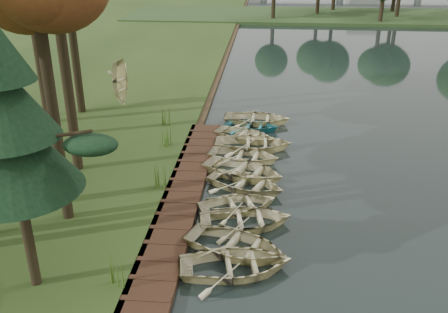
# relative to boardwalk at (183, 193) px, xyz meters

# --- Properties ---
(ground) EXTENTS (300.00, 300.00, 0.00)m
(ground) POSITION_rel_boardwalk_xyz_m (1.60, 0.00, -0.15)
(ground) COLOR #3D2F1D
(boardwalk) EXTENTS (1.60, 16.00, 0.30)m
(boardwalk) POSITION_rel_boardwalk_xyz_m (0.00, 0.00, 0.00)
(boardwalk) COLOR #362115
(boardwalk) RESTS_ON ground
(peninsula) EXTENTS (50.00, 14.00, 0.45)m
(peninsula) POSITION_rel_boardwalk_xyz_m (9.60, 50.00, 0.08)
(peninsula) COLOR #2B461F
(peninsula) RESTS_ON ground
(rowboat_0) EXTENTS (4.22, 3.37, 0.78)m
(rowboat_0) POSITION_rel_boardwalk_xyz_m (2.61, -5.12, 0.29)
(rowboat_0) COLOR beige
(rowboat_0) RESTS_ON water
(rowboat_1) EXTENTS (4.46, 3.83, 0.78)m
(rowboat_1) POSITION_rel_boardwalk_xyz_m (2.55, -4.00, 0.29)
(rowboat_1) COLOR beige
(rowboat_1) RESTS_ON water
(rowboat_2) EXTENTS (3.98, 3.16, 0.74)m
(rowboat_2) POSITION_rel_boardwalk_xyz_m (2.80, -2.22, 0.27)
(rowboat_2) COLOR beige
(rowboat_2) RESTS_ON water
(rowboat_3) EXTENTS (3.88, 3.35, 0.67)m
(rowboat_3) POSITION_rel_boardwalk_xyz_m (2.43, -1.05, 0.24)
(rowboat_3) COLOR beige
(rowboat_3) RESTS_ON water
(rowboat_4) EXTENTS (4.25, 3.73, 0.73)m
(rowboat_4) POSITION_rel_boardwalk_xyz_m (2.66, 0.82, 0.27)
(rowboat_4) COLOR beige
(rowboat_4) RESTS_ON water
(rowboat_5) EXTENTS (4.69, 4.09, 0.81)m
(rowboat_5) POSITION_rel_boardwalk_xyz_m (2.48, 2.06, 0.30)
(rowboat_5) COLOR beige
(rowboat_5) RESTS_ON water
(rowboat_6) EXTENTS (3.95, 3.14, 0.73)m
(rowboat_6) POSITION_rel_boardwalk_xyz_m (2.40, 3.77, 0.27)
(rowboat_6) COLOR beige
(rowboat_6) RESTS_ON water
(rowboat_7) EXTENTS (4.06, 2.93, 0.83)m
(rowboat_7) POSITION_rel_boardwalk_xyz_m (2.80, 5.28, 0.32)
(rowboat_7) COLOR beige
(rowboat_7) RESTS_ON water
(rowboat_8) EXTENTS (4.14, 3.63, 0.71)m
(rowboat_8) POSITION_rel_boardwalk_xyz_m (2.32, 6.54, 0.26)
(rowboat_8) COLOR beige
(rowboat_8) RESTS_ON water
(rowboat_9) EXTENTS (3.38, 2.61, 0.65)m
(rowboat_9) POSITION_rel_boardwalk_xyz_m (2.62, 8.06, 0.22)
(rowboat_9) COLOR teal
(rowboat_9) RESTS_ON water
(rowboat_10) EXTENTS (3.98, 2.92, 0.80)m
(rowboat_10) POSITION_rel_boardwalk_xyz_m (2.89, 9.14, 0.30)
(rowboat_10) COLOR beige
(rowboat_10) RESTS_ON water
(stored_rowboat) EXTENTS (3.41, 2.77, 0.62)m
(stored_rowboat) POSITION_rel_boardwalk_xyz_m (-5.70, 10.89, 0.46)
(stored_rowboat) COLOR beige
(stored_rowboat) RESTS_ON bank
(pine_tree) EXTENTS (3.80, 3.80, 8.46)m
(pine_tree) POSITION_rel_boardwalk_xyz_m (-3.62, -6.56, 5.55)
(pine_tree) COLOR black
(pine_tree) RESTS_ON bank
(reeds_0) EXTENTS (0.60, 0.60, 1.05)m
(reeds_0) POSITION_rel_boardwalk_xyz_m (-1.00, -6.35, 0.67)
(reeds_0) COLOR #3F661E
(reeds_0) RESTS_ON bank
(reeds_1) EXTENTS (0.60, 0.60, 1.12)m
(reeds_1) POSITION_rel_boardwalk_xyz_m (-1.00, 0.21, 0.71)
(reeds_1) COLOR #3F661E
(reeds_1) RESTS_ON bank
(reeds_2) EXTENTS (0.60, 0.60, 1.06)m
(reeds_2) POSITION_rel_boardwalk_xyz_m (-1.70, 4.77, 0.68)
(reeds_2) COLOR #3F661E
(reeds_2) RESTS_ON bank
(reeds_3) EXTENTS (0.60, 0.60, 1.12)m
(reeds_3) POSITION_rel_boardwalk_xyz_m (-2.25, 7.84, 0.71)
(reeds_3) COLOR #3F661E
(reeds_3) RESTS_ON bank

